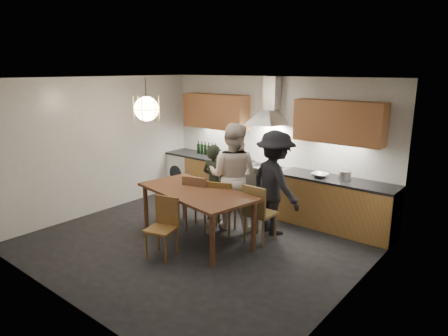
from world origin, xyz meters
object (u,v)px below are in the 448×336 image
Objects in this scene: chair_back_left at (197,200)px; chair_front at (164,222)px; dining_table at (196,196)px; person_right at (275,183)px; stock_pot at (345,176)px; mixing_bowl at (320,175)px; wine_bottles at (207,149)px; person_left at (214,183)px; person_mid at (233,176)px.

chair_back_left reaches higher than chair_front.
chair_back_left is at bearing 87.65° from chair_front.
dining_table is 1.34m from person_right.
dining_table is at bearing -131.57° from stock_pot.
mixing_bowl reaches higher than dining_table.
dining_table is at bearing -125.33° from mixing_bowl.
wine_bottles is (-3.15, 0.04, 0.07)m from stock_pot.
mixing_bowl is 2.75m from wine_bottles.
person_right is at bearing -168.39° from person_left.
person_mid is 3.26× the size of wine_bottles.
stock_pot is (1.68, 2.60, 0.46)m from chair_front.
person_right is (0.83, 1.75, 0.37)m from chair_front.
person_mid is 1.90m from stock_pot.
person_mid reaches higher than person_left.
chair_front is 3.07m from wine_bottles.
chair_front is at bearing 66.67° from person_mid.
chair_front is (-0.00, -0.70, -0.23)m from dining_table.
wine_bottles is (-1.47, 2.64, 0.53)m from chair_front.
person_mid is (0.13, 0.79, 0.18)m from dining_table.
person_left is 2.51× the size of wine_bottles.
chair_front is 0.51× the size of person_right.
mixing_bowl is (0.45, 0.75, 0.05)m from person_right.
person_left is at bearing 33.41° from person_right.
mixing_bowl is (1.14, 1.00, 0.01)m from person_mid.
stock_pot is (1.68, 1.90, 0.23)m from dining_table.
stock_pot is at bearing 13.44° from mixing_bowl.
person_mid is 0.74m from person_right.
person_mid is (0.14, 1.50, 0.42)m from chair_front.
dining_table is at bearing 74.66° from chair_front.
chair_front is 2.84m from mixing_bowl.
person_left is 1.63m from wine_bottles.
wine_bottles is at bearing 177.15° from mixing_bowl.
mixing_bowl is at bearing -166.56° from stock_pot.
person_mid reaches higher than dining_table.
person_mid is (0.36, 0.53, 0.36)m from chair_back_left.
wine_bottles is at bearing 137.21° from dining_table.
person_right reaches higher than mixing_bowl.
chair_front is 4.15× the size of stock_pot.
person_mid reaches higher than chair_front.
stock_pot is at bearing -113.09° from person_right.
dining_table is 2.40× the size of chair_front.
chair_front is at bearing 87.03° from person_right.
person_left is at bearing 120.96° from dining_table.
chair_front is 0.48× the size of person_mid.
chair_front is 1.97m from person_right.
chair_front is 1.56× the size of wine_bottles.
wine_bottles is (-2.75, 0.14, 0.11)m from mixing_bowl.
person_right is at bearing 49.62° from chair_front.
chair_front is at bearing -122.95° from stock_pot.
dining_table is 0.89m from person_left.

